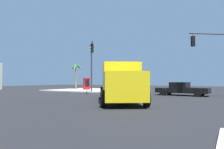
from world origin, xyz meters
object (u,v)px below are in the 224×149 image
at_px(traffic_light_primary, 92,60).
at_px(vending_machine_red, 87,84).
at_px(palm_tree_far, 76,72).
at_px(pickup_black, 182,88).
at_px(delivery_truck, 120,82).
at_px(traffic_light_secondary, 219,54).

bearing_deg(traffic_light_primary, vending_machine_red, 41.80).
xyz_separation_m(vending_machine_red, palm_tree_far, (1.46, 3.39, 1.93)).
relative_size(pickup_black, palm_tree_far, 1.24).
relative_size(delivery_truck, palm_tree_far, 1.78).
distance_m(traffic_light_secondary, palm_tree_far, 23.18).
bearing_deg(traffic_light_secondary, vending_machine_red, 76.20).
relative_size(delivery_truck, pickup_black, 1.43).
distance_m(delivery_truck, vending_machine_red, 18.27).
height_order(pickup_black, vending_machine_red, vending_machine_red).
bearing_deg(palm_tree_far, traffic_light_primary, -130.00).
distance_m(delivery_truck, pickup_black, 9.30).
height_order(traffic_light_primary, pickup_black, traffic_light_primary).
bearing_deg(vending_machine_red, traffic_light_primary, -138.20).
height_order(vending_machine_red, palm_tree_far, palm_tree_far).
xyz_separation_m(traffic_light_secondary, palm_tree_far, (6.11, 22.33, -1.05)).
bearing_deg(palm_tree_far, delivery_truck, -131.68).
bearing_deg(delivery_truck, traffic_light_primary, 46.63).
distance_m(delivery_truck, traffic_light_secondary, 10.66).
distance_m(traffic_light_primary, palm_tree_far, 10.98).
xyz_separation_m(delivery_truck, pickup_black, (8.91, -2.56, -0.71)).
height_order(traffic_light_primary, palm_tree_far, traffic_light_primary).
relative_size(traffic_light_secondary, pickup_black, 1.15).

